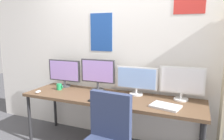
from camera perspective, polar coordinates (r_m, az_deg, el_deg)
The scene contains 10 objects.
wall_back at distance 3.05m, azimuth 2.68°, elevation 5.06°, with size 4.78×0.11×2.60m.
desk at distance 2.79m, azimuth -0.40°, elevation -8.25°, with size 2.38×0.68×0.74m.
monitor_far_left at distance 3.32m, azimuth -12.96°, elevation -0.55°, with size 0.55×0.18×0.42m.
monitor_center_left at distance 3.02m, azimuth -3.93°, elevation -0.82°, with size 0.52×0.18×0.46m.
monitor_center_right at distance 2.82m, azimuth 6.74°, elevation -2.68°, with size 0.56×0.18×0.38m.
monitor_far_right at distance 2.72m, azimuth 18.61°, elevation -3.19°, with size 0.54×0.18×0.42m.
keyboard_main at distance 2.57m, azimuth -2.41°, elevation -8.51°, with size 0.36×0.13×0.02m, color black.
computer_mouse at distance 3.12m, azimuth -19.59°, elevation -5.62°, with size 0.06×0.10×0.03m, color silver.
laptop_closed at distance 2.47m, azimuth 14.42°, elevation -9.58°, with size 0.32×0.22×0.02m, color silver.
coffee_mug at distance 3.18m, azimuth -14.25°, elevation -4.47°, with size 0.11×0.08×0.09m.
Camera 1 is at (1.03, -1.84, 1.58)m, focal length 33.37 mm.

